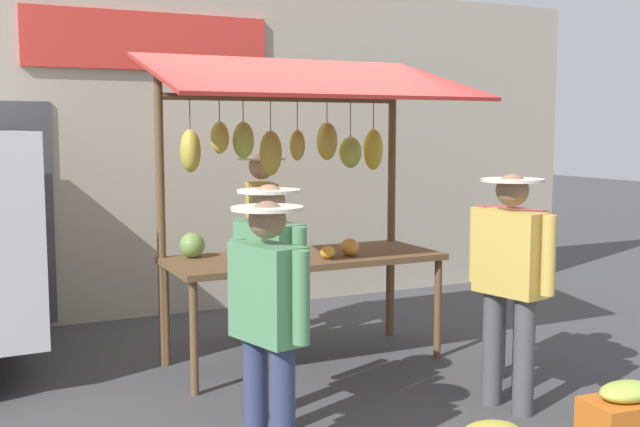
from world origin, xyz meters
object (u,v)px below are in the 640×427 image
Objects in this scene: vendor_with_sunhat at (262,230)px; shopper_in_striped_shirt at (269,286)px; market_stall at (298,171)px; shopper_with_ponytail at (511,265)px; shopper_with_shopping_bag at (268,317)px; shopper_in_grey_tee at (510,272)px; produce_crate_side at (626,413)px.

vendor_with_sunhat reaches higher than shopper_in_striped_shirt.
market_stall reaches higher than shopper_in_striped_shirt.
shopper_with_shopping_bag is at bearing 98.34° from shopper_with_ponytail.
shopper_in_striped_shirt is at bearing 61.74° from shopper_in_grey_tee.
shopper_with_shopping_bag is at bearing -8.41° from vendor_with_sunhat.
shopper_with_ponytail is (-0.38, -0.44, -0.05)m from shopper_in_grey_tee.
vendor_with_sunhat is 1.11× the size of shopper_with_shopping_bag.
shopper_in_grey_tee is at bearing 32.60° from vendor_with_sunhat.
shopper_with_ponytail reaches higher than shopper_in_striped_shirt.
shopper_in_grey_tee is 1.83m from shopper_with_shopping_bag.
shopper_with_shopping_bag is at bearing 140.72° from shopper_in_striped_shirt.
market_stall is at bearing -48.29° from shopper_in_striped_shirt.
shopper_with_shopping_bag reaches higher than produce_crate_side.
vendor_with_sunhat is 3.09× the size of produce_crate_side.
shopper_in_striped_shirt is (0.75, 1.21, -0.66)m from market_stall.
shopper_in_striped_shirt is at bearing 81.79° from shopper_with_ponytail.
shopper_with_shopping_bag is (1.02, 1.86, -0.68)m from market_stall.
shopper_in_striped_shirt is at bearing -31.75° from produce_crate_side.
vendor_with_sunhat reaches higher than produce_crate_side.
vendor_with_sunhat is at bearing 8.11° from shopper_in_grey_tee.
shopper_in_grey_tee reaches higher than shopper_with_shopping_bag.
produce_crate_side is (0.04, 1.16, -0.73)m from shopper_with_ponytail.
shopper_with_shopping_bag is at bearing -13.45° from produce_crate_side.
produce_crate_side is (-1.19, 3.05, -0.84)m from vendor_with_sunhat.
shopper_with_shopping_bag is (1.82, 0.20, -0.06)m from shopper_in_grey_tee.
shopper_with_ponytail reaches higher than produce_crate_side.
vendor_with_sunhat is 2.01m from shopper_in_striped_shirt.
shopper_with_ponytail is at bearing -91.98° from produce_crate_side.
market_stall is 1.65× the size of shopper_with_shopping_bag.
produce_crate_side is (-1.14, 2.37, -1.40)m from market_stall.
shopper_in_striped_shirt is (-0.27, -0.65, 0.03)m from shopper_with_shopping_bag.
market_stall is at bearing -64.34° from produce_crate_side.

